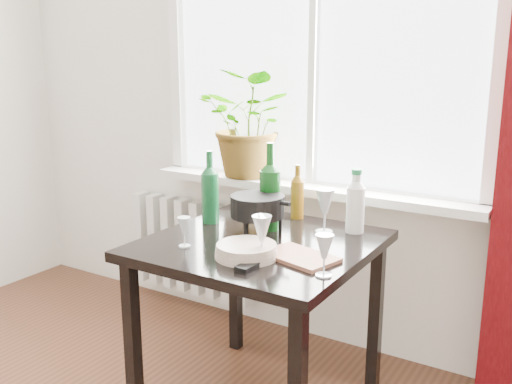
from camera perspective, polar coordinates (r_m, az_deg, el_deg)
The scene contains 18 objects.
window at distance 2.80m, azimuth 6.06°, elevation 16.33°, with size 1.72×0.08×1.62m.
windowsill at distance 2.81m, azimuth 5.05°, elevation 0.41°, with size 1.72×0.20×0.04m.
radiator at distance 3.34m, azimuth -6.47°, elevation -5.42°, with size 0.80×0.10×0.55m.
table at distance 2.31m, azimuth 0.42°, elevation -7.03°, with size 0.85×0.85×0.74m.
potted_plant at distance 2.93m, azimuth -0.45°, elevation 6.85°, with size 0.49×0.43×0.55m, color #447F22.
wine_bottle_left at distance 2.49m, azimuth -4.63°, elevation 0.55°, with size 0.08×0.08×0.32m, color #0D4520, non-canonical shape.
wine_bottle_right at distance 2.37m, azimuth 1.42°, elevation 0.62°, with size 0.09×0.09×0.38m, color #0C3F11, non-canonical shape.
bottle_amber at distance 2.56m, azimuth 4.16°, elevation 0.07°, with size 0.06×0.06×0.25m, color brown, non-canonical shape.
cleaning_bottle at distance 2.38m, azimuth 9.93°, elevation -0.89°, with size 0.08×0.08×0.27m, color silver, non-canonical shape.
wineglass_front_right at distance 2.04m, azimuth 0.59°, elevation -4.57°, with size 0.07×0.07×0.17m, color silver, non-canonical shape.
wineglass_far_right at distance 1.90m, azimuth 6.83°, elevation -6.28°, with size 0.06×0.06×0.15m, color silver, non-canonical shape.
wineglass_back_center at distance 2.37m, azimuth 6.88°, elevation -1.82°, with size 0.08×0.08×0.19m, color silver, non-canonical shape.
wineglass_back_left at distance 2.58m, azimuth 1.42°, elevation -0.57°, with size 0.08×0.08×0.18m, color silver, non-canonical shape.
wineglass_front_left at distance 2.20m, azimuth -7.18°, elevation -3.99°, with size 0.05×0.05×0.12m, color silver, non-canonical shape.
plate_stack at distance 2.08m, azimuth -0.96°, elevation -5.89°, with size 0.23×0.23×0.05m, color beige.
fondue_pot at distance 2.31m, azimuth 0.15°, elevation -2.38°, with size 0.25×0.22×0.17m, color black, non-canonical shape.
tv_remote at distance 2.00m, azimuth -0.15°, elevation -7.14°, with size 0.05×0.17×0.02m, color black.
cutting_board at distance 2.08m, azimuth 4.38°, elevation -6.47°, with size 0.26×0.17×0.01m, color #9A5E45.
Camera 1 is at (1.22, -0.30, 1.45)m, focal length 40.00 mm.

